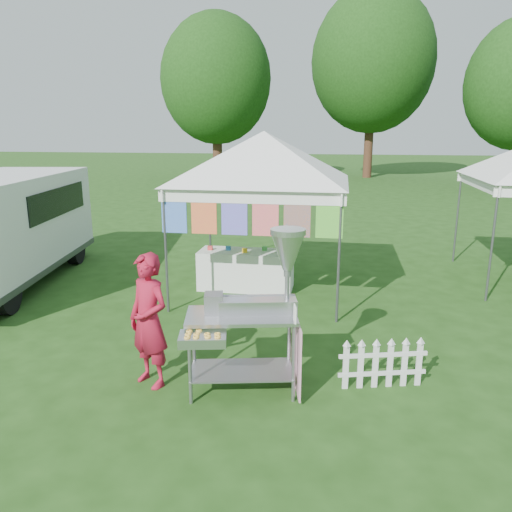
# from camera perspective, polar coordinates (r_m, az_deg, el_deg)

# --- Properties ---
(ground) EXTENTS (120.00, 120.00, 0.00)m
(ground) POSITION_cam_1_polar(r_m,az_deg,el_deg) (6.51, -4.08, -13.43)
(ground) COLOR #1F4213
(ground) RESTS_ON ground
(canopy_main) EXTENTS (4.24, 4.24, 3.45)m
(canopy_main) POSITION_cam_1_polar(r_m,az_deg,el_deg) (9.19, 0.90, 14.04)
(canopy_main) COLOR #59595E
(canopy_main) RESTS_ON ground
(tree_left) EXTENTS (6.40, 6.40, 9.53)m
(tree_left) POSITION_cam_1_polar(r_m,az_deg,el_deg) (30.63, -4.58, 19.45)
(tree_left) COLOR #392314
(tree_left) RESTS_ON ground
(tree_mid) EXTENTS (7.60, 7.60, 11.52)m
(tree_mid) POSITION_cam_1_polar(r_m,az_deg,el_deg) (33.88, 13.22, 20.85)
(tree_mid) COLOR #392314
(tree_mid) RESTS_ON ground
(donut_cart) EXTENTS (1.42, 1.21, 1.95)m
(donut_cart) POSITION_cam_1_polar(r_m,az_deg,el_deg) (5.69, 0.40, -4.98)
(donut_cart) COLOR gray
(donut_cart) RESTS_ON ground
(vendor) EXTENTS (0.71, 0.64, 1.64)m
(vendor) POSITION_cam_1_polar(r_m,az_deg,el_deg) (6.10, -12.14, -7.23)
(vendor) COLOR maroon
(vendor) RESTS_ON ground
(picket_fence) EXTENTS (1.05, 0.31, 0.56)m
(picket_fence) POSITION_cam_1_polar(r_m,az_deg,el_deg) (6.28, 14.27, -11.99)
(picket_fence) COLOR silver
(picket_fence) RESTS_ON ground
(display_table) EXTENTS (1.80, 0.70, 0.75)m
(display_table) POSITION_cam_1_polar(r_m,az_deg,el_deg) (9.68, -1.17, -1.60)
(display_table) COLOR white
(display_table) RESTS_ON ground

